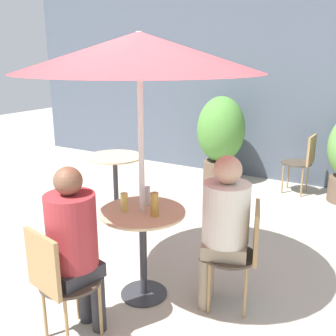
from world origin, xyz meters
name	(u,v)px	position (x,y,z in m)	size (l,w,h in m)	color
ground_plane	(150,319)	(0.00, 0.00, 0.00)	(20.00, 20.00, 0.00)	#B2A899
storefront_wall	(292,85)	(0.00, 3.94, 1.50)	(10.00, 0.06, 3.00)	#4C5666
cafe_table_near	(143,233)	(-0.22, 0.25, 0.56)	(0.68, 0.68, 0.75)	#2D2D33
cafe_table_far	(115,171)	(-1.48, 1.53, 0.56)	(0.68, 0.68, 0.75)	#2D2D33
bistro_chair_0	(58,276)	(-0.38, -0.52, 0.52)	(0.43, 0.45, 0.86)	#42382D
bistro_chair_1	(242,247)	(0.53, 0.48, 0.52)	(0.46, 0.44, 0.86)	#42382D
bistro_chair_3	(303,159)	(0.36, 3.46, 0.52)	(0.42, 0.42, 0.86)	#42382D
seated_person_0	(74,239)	(-0.35, -0.38, 0.74)	(0.35, 0.38, 1.25)	#2D2D33
seated_person_1	(224,220)	(0.39, 0.44, 0.73)	(0.41, 0.39, 1.23)	gray
beer_glass_0	(147,196)	(-0.26, 0.38, 0.83)	(0.06, 0.06, 0.15)	silver
beer_glass_1	(124,202)	(-0.35, 0.18, 0.82)	(0.06, 0.06, 0.14)	#DBC65B
beer_glass_2	(155,204)	(-0.08, 0.21, 0.84)	(0.06, 0.06, 0.19)	#B28433
potted_plant_0	(221,135)	(-0.87, 3.37, 0.74)	(0.73, 0.73, 1.34)	brown
umbrella	(139,53)	(-0.22, 0.25, 1.94)	(1.78, 1.78, 2.08)	silver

